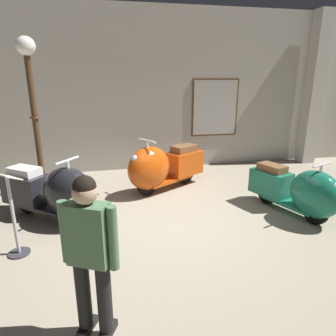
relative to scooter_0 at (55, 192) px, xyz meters
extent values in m
plane|color=gray|center=(1.82, -0.60, -0.49)|extent=(60.00, 60.00, 0.00)
cube|color=#ADA89E|center=(1.82, 2.75, 1.43)|extent=(18.00, 0.20, 3.85)
cube|color=brown|center=(3.60, 2.63, 1.01)|extent=(1.22, 0.03, 1.44)
cube|color=#B2B2AD|center=(3.60, 2.61, 1.01)|extent=(1.14, 0.01, 1.36)
cube|color=beige|center=(6.22, 2.40, 1.43)|extent=(0.36, 0.36, 3.85)
cylinder|color=black|center=(0.27, -0.20, -0.27)|extent=(0.40, 0.33, 0.44)
cylinder|color=silver|center=(0.27, -0.20, -0.27)|extent=(0.22, 0.20, 0.20)
cylinder|color=black|center=(-0.56, 0.41, -0.27)|extent=(0.40, 0.33, 0.44)
cylinder|color=silver|center=(-0.56, 0.41, -0.27)|extent=(0.22, 0.20, 0.20)
cube|color=black|center=(-0.14, 0.11, -0.30)|extent=(1.06, 0.93, 0.05)
ellipsoid|color=black|center=(0.23, -0.17, 0.04)|extent=(1.07, 1.00, 0.83)
cube|color=black|center=(-0.52, 0.39, -0.03)|extent=(0.85, 0.79, 0.48)
cube|color=silver|center=(-0.52, 0.39, 0.27)|extent=(0.60, 0.56, 0.13)
sphere|color=silver|center=(0.47, -0.35, 0.26)|extent=(0.16, 0.16, 0.16)
cylinder|color=silver|center=(0.26, -0.19, 0.42)|extent=(0.05, 0.05, 0.31)
cylinder|color=silver|center=(0.26, -0.19, 0.57)|extent=(0.31, 0.41, 0.03)
cube|color=silver|center=(0.39, 0.05, -0.02)|extent=(0.60, 0.45, 0.03)
cylinder|color=black|center=(1.58, 0.81, -0.27)|extent=(0.43, 0.31, 0.45)
cylinder|color=silver|center=(1.58, 0.81, -0.27)|extent=(0.23, 0.20, 0.20)
cylinder|color=black|center=(2.50, 1.36, -0.27)|extent=(0.43, 0.31, 0.45)
cylinder|color=silver|center=(2.50, 1.36, -0.27)|extent=(0.23, 0.20, 0.20)
cube|color=#C6470F|center=(2.04, 1.08, -0.29)|extent=(1.13, 0.90, 0.06)
ellipsoid|color=#C6470F|center=(1.63, 0.84, 0.06)|extent=(1.12, 0.99, 0.86)
cube|color=#C6470F|center=(2.47, 1.33, -0.02)|extent=(0.89, 0.78, 0.50)
cube|color=brown|center=(2.47, 1.33, 0.30)|extent=(0.63, 0.55, 0.14)
sphere|color=silver|center=(1.36, 0.68, 0.29)|extent=(0.17, 0.17, 0.17)
cylinder|color=silver|center=(1.60, 0.82, 0.45)|extent=(0.05, 0.05, 0.32)
cylinder|color=silver|center=(1.60, 0.82, 0.61)|extent=(0.29, 0.45, 0.04)
cylinder|color=black|center=(4.05, -0.94, -0.29)|extent=(0.22, 0.40, 0.40)
cylinder|color=silver|center=(4.05, -0.94, -0.29)|extent=(0.15, 0.20, 0.18)
cylinder|color=black|center=(3.71, -0.05, -0.29)|extent=(0.22, 0.40, 0.40)
cylinder|color=silver|center=(3.71, -0.05, -0.29)|extent=(0.15, 0.20, 0.18)
cube|color=#196B51|center=(3.88, -0.49, -0.31)|extent=(0.67, 1.02, 0.05)
ellipsoid|color=#196B51|center=(4.03, -0.89, 0.00)|extent=(0.79, 0.97, 0.76)
cube|color=#196B51|center=(3.73, -0.08, -0.07)|extent=(0.62, 0.78, 0.44)
cube|color=brown|center=(3.73, -0.08, 0.21)|extent=(0.43, 0.55, 0.12)
sphere|color=silver|center=(4.13, -1.16, 0.21)|extent=(0.15, 0.15, 0.15)
cylinder|color=silver|center=(4.04, -0.92, 0.35)|extent=(0.04, 0.04, 0.28)
cylinder|color=silver|center=(4.04, -0.92, 0.49)|extent=(0.43, 0.19, 0.03)
cube|color=silver|center=(4.27, -0.80, -0.05)|extent=(0.25, 0.64, 0.02)
cylinder|color=#472D19|center=(-0.45, 1.31, -0.40)|extent=(0.28, 0.28, 0.18)
cylinder|color=#472D19|center=(-0.45, 1.31, 0.91)|extent=(0.11, 0.11, 2.45)
torus|color=#472D19|center=(-0.45, 1.31, 1.04)|extent=(0.19, 0.19, 0.04)
sphere|color=white|center=(-0.45, 1.31, 2.29)|extent=(0.34, 0.34, 0.34)
cube|color=black|center=(0.77, -2.48, -0.45)|extent=(0.19, 0.26, 0.07)
cylinder|color=black|center=(0.76, -2.50, -0.04)|extent=(0.13, 0.13, 0.76)
cube|color=black|center=(0.59, -2.40, -0.45)|extent=(0.19, 0.26, 0.07)
cylinder|color=black|center=(0.58, -2.41, -0.04)|extent=(0.13, 0.13, 0.76)
cube|color=#4C724C|center=(0.67, -2.46, 0.54)|extent=(0.40, 0.32, 0.54)
cylinder|color=#4C724C|center=(0.87, -2.55, 0.53)|extent=(0.08, 0.08, 0.56)
cylinder|color=#4C724C|center=(0.47, -2.36, 0.53)|extent=(0.08, 0.08, 0.56)
sphere|color=tan|center=(0.67, -2.46, 0.90)|extent=(0.20, 0.20, 0.20)
sphere|color=black|center=(0.67, -2.46, 0.95)|extent=(0.19, 0.19, 0.19)
cylinder|color=#333338|center=(-0.37, -0.92, -0.48)|extent=(0.28, 0.28, 0.02)
cylinder|color=#A5A5AD|center=(-0.37, -0.92, 0.06)|extent=(0.04, 0.04, 1.05)
cube|color=silver|center=(-0.37, -0.92, 0.60)|extent=(0.39, 0.38, 0.12)
camera|label=1|loc=(0.87, -4.73, 1.77)|focal=32.03mm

